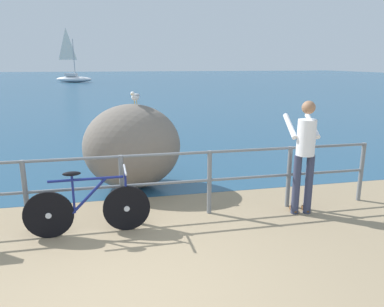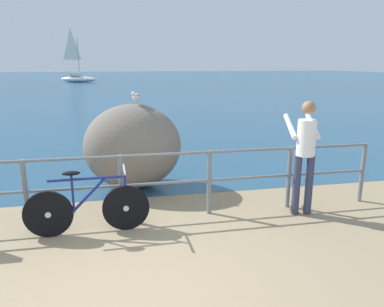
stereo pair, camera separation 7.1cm
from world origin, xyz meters
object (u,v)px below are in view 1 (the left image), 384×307
Objects in this scene: bicycle at (89,208)px; sailboat at (73,76)px; breakwater_boulder_main at (132,147)px; person_at_railing at (305,152)px; seagull at (135,96)px.

sailboat is at bearing 94.57° from bicycle.
breakwater_boulder_main is at bearing 67.92° from bicycle.
person_at_railing reaches higher than breakwater_boulder_main.
breakwater_boulder_main is (0.70, 1.85, 0.41)m from bicycle.
seagull reaches higher than breakwater_boulder_main.
person_at_railing is 0.98× the size of breakwater_boulder_main.
sailboat is (-4.18, 40.70, 0.32)m from bicycle.
sailboat is (-4.97, 38.84, -1.02)m from seagull.
bicycle is 40.92m from sailboat.
seagull is (0.09, 0.01, 0.93)m from breakwater_boulder_main.
seagull is at bearing 65.55° from bicycle.
breakwater_boulder_main reaches higher than bicycle.
bicycle is 0.28× the size of sailboat.
seagull is (-2.44, 1.79, 0.74)m from person_at_railing.
sailboat is at bearing 17.93° from person_at_railing.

